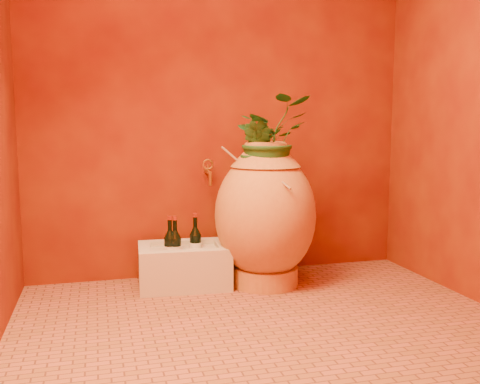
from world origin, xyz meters
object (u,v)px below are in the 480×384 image
object	(u,v)px
wall_tap	(208,171)
amphora	(265,215)
wine_bottle_a	(195,245)
wine_bottle_b	(170,248)
wine_bottle_c	(175,248)
stone_basin	(184,267)

from	to	relation	value
wall_tap	amphora	bearing A→B (deg)	-41.67
amphora	wine_bottle_a	size ratio (longest dim) A/B	2.90
wine_bottle_a	wine_bottle_b	distance (m)	0.17
amphora	wine_bottle_a	distance (m)	0.47
wine_bottle_c	wall_tap	distance (m)	0.55
amphora	wall_tap	distance (m)	0.47
amphora	wine_bottle_a	xyz separation A→B (m)	(-0.41, 0.13, -0.19)
wine_bottle_a	wine_bottle_b	size ratio (longest dim) A/B	1.00
amphora	stone_basin	bearing A→B (deg)	168.46
amphora	wine_bottle_b	xyz separation A→B (m)	(-0.58, 0.07, -0.19)
amphora	wine_bottle_c	world-z (taller)	amphora
stone_basin	wine_bottle_a	xyz separation A→B (m)	(0.08, 0.03, 0.13)
wine_bottle_c	amphora	bearing A→B (deg)	-7.47
stone_basin	wine_bottle_b	bearing A→B (deg)	-163.92
wine_bottle_c	wall_tap	size ratio (longest dim) A/B	1.85
wine_bottle_b	stone_basin	bearing A→B (deg)	16.08
wall_tap	wine_bottle_a	bearing A→B (deg)	-129.79
amphora	wine_bottle_b	distance (m)	0.61
amphora	wall_tap	size ratio (longest dim) A/B	5.40
wine_bottle_a	wine_bottle_b	world-z (taller)	same
wine_bottle_a	wine_bottle_c	bearing A→B (deg)	-156.47
amphora	wall_tap	bearing A→B (deg)	138.33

